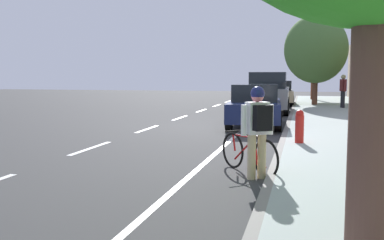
% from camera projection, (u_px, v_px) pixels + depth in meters
% --- Properties ---
extents(ground, '(74.70, 74.70, 0.00)m').
position_uv_depth(ground, '(236.00, 127.00, 15.82)').
color(ground, '#363636').
extents(sidewalk, '(3.93, 46.69, 0.13)m').
position_uv_depth(sidewalk, '(350.00, 129.00, 14.88)').
color(sidewalk, '#98A6A2').
rests_on(sidewalk, ground).
extents(curb_edge, '(0.16, 46.69, 0.13)m').
position_uv_depth(curb_edge, '(288.00, 127.00, 15.38)').
color(curb_edge, gray).
rests_on(curb_edge, ground).
extents(lane_stripe_centre, '(0.14, 44.20, 0.01)m').
position_uv_depth(lane_stripe_centre, '(147.00, 129.00, 15.31)').
color(lane_stripe_centre, white).
rests_on(lane_stripe_centre, ground).
extents(lane_stripe_bike_edge, '(0.12, 46.69, 0.01)m').
position_uv_depth(lane_stripe_bike_edge, '(245.00, 127.00, 15.74)').
color(lane_stripe_bike_edge, white).
rests_on(lane_stripe_bike_edge, ground).
extents(parked_sedan_dark_blue_nearest, '(2.05, 4.50, 1.52)m').
position_uv_depth(parked_sedan_dark_blue_nearest, '(255.00, 106.00, 16.02)').
color(parked_sedan_dark_blue_nearest, navy).
rests_on(parked_sedan_dark_blue_nearest, ground).
extents(parked_suv_grey_second, '(2.04, 4.74, 1.99)m').
position_uv_depth(parked_suv_grey_second, '(269.00, 92.00, 21.87)').
color(parked_suv_grey_second, slate).
rests_on(parked_suv_grey_second, ground).
extents(parked_sedan_tan_mid, '(2.02, 4.49, 1.52)m').
position_uv_depth(parked_sedan_tan_mid, '(278.00, 93.00, 27.80)').
color(parked_sedan_tan_mid, tan).
rests_on(parked_sedan_tan_mid, ground).
extents(bicycle_at_curb, '(1.23, 1.31, 0.76)m').
position_uv_depth(bicycle_at_curb, '(249.00, 153.00, 8.36)').
color(bicycle_at_curb, black).
rests_on(bicycle_at_curb, ground).
extents(cyclist_with_backpack, '(0.55, 0.52, 1.64)m').
position_uv_depth(cyclist_with_backpack, '(258.00, 123.00, 7.79)').
color(cyclist_with_backpack, '#C6B284').
rests_on(cyclist_with_backpack, ground).
extents(street_tree_far_end, '(3.67, 3.67, 5.25)m').
position_uv_depth(street_tree_far_end, '(316.00, 49.00, 26.08)').
color(street_tree_far_end, brown).
rests_on(street_tree_far_end, sidewalk).
extents(street_tree_corner, '(3.37, 3.37, 5.68)m').
position_uv_depth(street_tree_corner, '(314.00, 43.00, 31.84)').
color(street_tree_corner, brown).
rests_on(street_tree_corner, sidewalk).
extents(pedestrian_on_phone, '(0.34, 0.59, 1.76)m').
position_uv_depth(pedestrian_on_phone, '(343.00, 89.00, 23.66)').
color(pedestrian_on_phone, black).
rests_on(pedestrian_on_phone, sidewalk).
extents(fire_hydrant, '(0.22, 0.22, 0.84)m').
position_uv_depth(fire_hydrant, '(300.00, 126.00, 11.28)').
color(fire_hydrant, red).
rests_on(fire_hydrant, sidewalk).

